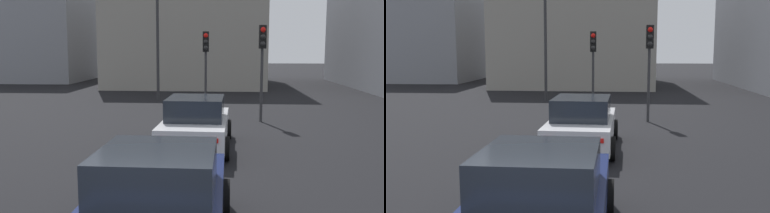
{
  "view_description": "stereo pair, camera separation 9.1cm",
  "coord_description": "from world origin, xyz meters",
  "views": [
    {
      "loc": [
        -3.37,
        -0.86,
        2.9
      ],
      "look_at": [
        8.05,
        -0.01,
        1.34
      ],
      "focal_mm": 39.9,
      "sensor_mm": 36.0,
      "label": 1
    },
    {
      "loc": [
        -3.36,
        -0.96,
        2.9
      ],
      "look_at": [
        8.05,
        -0.01,
        1.34
      ],
      "focal_mm": 39.9,
      "sensor_mm": 36.0,
      "label": 2
    }
  ],
  "objects": [
    {
      "name": "street_lamp_kerbside",
      "position": [
        20.32,
        2.83,
        3.99
      ],
      "size": [
        0.56,
        0.36,
        6.7
      ],
      "color": "#2D2D30",
      "rests_on": "ground_plane"
    },
    {
      "name": "car_white_lead",
      "position": [
        8.77,
        -0.08,
        0.74
      ],
      "size": [
        4.38,
        2.09,
        1.52
      ],
      "rotation": [
        0.0,
        0.0,
        -0.03
      ],
      "color": "silver",
      "rests_on": "ground_plane"
    },
    {
      "name": "building_facade_center",
      "position": [
        32.2,
        2.0,
        4.45
      ],
      "size": [
        13.82,
        11.56,
        8.89
      ],
      "primitive_type": "cube",
      "color": "gray",
      "rests_on": "ground_plane"
    },
    {
      "name": "traffic_light_near_right",
      "position": [
        15.82,
        -0.04,
        2.63
      ],
      "size": [
        0.32,
        0.29,
        3.64
      ],
      "rotation": [
        0.0,
        0.0,
        3.18
      ],
      "color": "#2D2D30",
      "rests_on": "ground_plane"
    },
    {
      "name": "car_navy_second",
      "position": [
        2.52,
        0.05,
        0.73
      ],
      "size": [
        4.14,
        2.09,
        1.51
      ],
      "rotation": [
        0.0,
        0.0,
        -0.01
      ],
      "color": "#141E4C",
      "rests_on": "ground_plane"
    },
    {
      "name": "building_facade_right",
      "position": [
        34.79,
        16.0,
        4.66
      ],
      "size": [
        9.6,
        8.87,
        9.32
      ],
      "primitive_type": "cube",
      "color": "gray",
      "rests_on": "ground_plane"
    },
    {
      "name": "traffic_light_near_left",
      "position": [
        13.47,
        -2.34,
        2.73
      ],
      "size": [
        0.32,
        0.29,
        3.79
      ],
      "rotation": [
        0.0,
        0.0,
        3.18
      ],
      "color": "#2D2D30",
      "rests_on": "ground_plane"
    }
  ]
}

